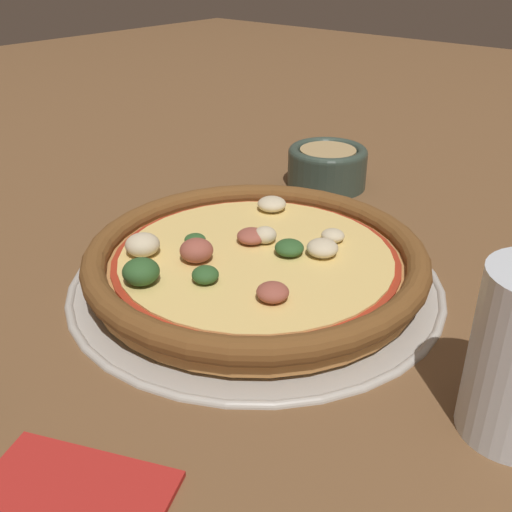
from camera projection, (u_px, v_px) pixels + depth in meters
The scene contains 4 objects.
ground_plane at pixel (256, 282), 0.57m from camera, with size 3.00×3.00×0.00m, color brown.
pizza_tray at pixel (256, 279), 0.57m from camera, with size 0.35×0.35×0.01m.
pizza at pixel (255, 259), 0.56m from camera, with size 0.32×0.32×0.04m.
bowl_near at pixel (327, 165), 0.77m from camera, with size 0.10×0.10×0.05m.
Camera 1 is at (0.32, -0.37, 0.29)m, focal length 42.00 mm.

